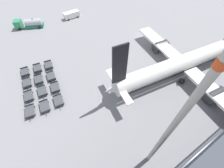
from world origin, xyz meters
TOP-DOWN VIEW (x-y plane):
  - ground_plane at (0.00, 0.00)m, footprint 500.00×500.00m
  - airplane at (16.55, -1.23)m, footprint 33.61×42.04m
  - fuel_tanker_primary at (-23.73, -27.01)m, footprint 5.50×8.65m
  - service_van at (-22.42, -13.46)m, footprint 2.78×5.41m
  - baggage_dolly_row_near_col_a at (-3.41, -33.67)m, footprint 3.58×2.03m
  - baggage_dolly_row_near_col_b at (0.27, -34.10)m, footprint 3.59×2.06m
  - baggage_dolly_row_near_col_c at (4.22, -34.68)m, footprint 3.58×2.05m
  - baggage_dolly_row_near_col_d at (7.99, -35.37)m, footprint 3.61×2.25m
  - baggage_dolly_row_mid_a_col_a at (-3.09, -30.83)m, footprint 3.59×2.09m
  - baggage_dolly_row_mid_a_col_b at (0.68, -31.62)m, footprint 3.60×2.11m
  - baggage_dolly_row_mid_a_col_c at (4.46, -31.92)m, footprint 3.58×2.03m
  - baggage_dolly_row_mid_a_col_d at (8.48, -32.62)m, footprint 3.59×2.06m
  - baggage_dolly_row_mid_b_col_a at (-2.67, -28.22)m, footprint 3.60×2.14m
  - baggage_dolly_row_mid_b_col_b at (1.28, -28.94)m, footprint 3.59×2.05m
  - baggage_dolly_row_mid_b_col_c at (4.94, -29.25)m, footprint 3.61×2.19m
  - baggage_dolly_row_mid_b_col_d at (8.66, -29.83)m, footprint 3.59×2.09m
  - apron_light_mast at (26.75, -21.55)m, footprint 2.00×0.70m
  - stand_guidance_stripe at (16.86, -10.16)m, footprint 2.99×19.91m

SIDE VIEW (x-z plane):
  - ground_plane at x=0.00m, z-range 0.00..0.00m
  - stand_guidance_stripe at x=16.86m, z-range 0.00..0.01m
  - baggage_dolly_row_near_col_a at x=-3.41m, z-range 0.02..0.94m
  - baggage_dolly_row_near_col_b at x=0.27m, z-range 0.02..0.94m
  - baggage_dolly_row_near_col_c at x=4.22m, z-range 0.02..0.94m
  - baggage_dolly_row_near_col_d at x=7.99m, z-range 0.02..0.94m
  - baggage_dolly_row_mid_a_col_a at x=-3.09m, z-range 0.02..0.94m
  - baggage_dolly_row_mid_a_col_b at x=0.68m, z-range 0.02..0.94m
  - baggage_dolly_row_mid_a_col_c at x=4.46m, z-range 0.02..0.94m
  - baggage_dolly_row_mid_a_col_d at x=8.48m, z-range 0.02..0.94m
  - baggage_dolly_row_mid_b_col_a at x=-2.67m, z-range 0.02..0.94m
  - baggage_dolly_row_mid_b_col_b at x=1.28m, z-range 0.02..0.94m
  - baggage_dolly_row_mid_b_col_c at x=4.94m, z-range 0.02..0.94m
  - baggage_dolly_row_mid_b_col_d at x=8.66m, z-range 0.02..0.94m
  - service_van at x=-22.42m, z-range 0.10..2.17m
  - fuel_tanker_primary at x=-23.73m, z-range -0.21..2.67m
  - airplane at x=16.55m, z-range -3.54..9.63m
  - apron_light_mast at x=26.75m, z-range 1.41..27.68m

